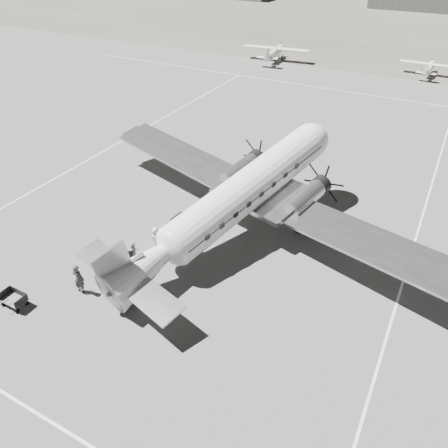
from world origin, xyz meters
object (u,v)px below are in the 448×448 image
(light_plane_right, at_px, (429,69))
(baggage_cart_near, at_px, (120,263))
(passenger, at_px, (156,239))
(baggage_cart_far, at_px, (14,300))
(light_plane_left, at_px, (275,54))
(dc3_airliner, at_px, (238,200))
(ramp_agent, at_px, (135,252))
(ground_crew, at_px, (79,279))

(light_plane_right, bearing_deg, baggage_cart_near, -100.41)
(passenger, bearing_deg, baggage_cart_far, 166.31)
(light_plane_left, height_order, passenger, light_plane_left)
(dc3_airliner, xyz_separation_m, light_plane_right, (6.83, 50.24, -2.10))
(light_plane_right, distance_m, ramp_agent, 57.34)
(baggage_cart_near, bearing_deg, dc3_airliner, 25.74)
(dc3_airliner, height_order, ramp_agent, dc3_airliner)
(baggage_cart_near, bearing_deg, light_plane_right, 49.42)
(light_plane_left, height_order, ramp_agent, light_plane_left)
(ground_crew, xyz_separation_m, ramp_agent, (1.14, 3.96, -0.24))
(baggage_cart_near, relative_size, baggage_cart_far, 1.22)
(light_plane_right, distance_m, ground_crew, 61.45)
(light_plane_left, xyz_separation_m, light_plane_right, (23.75, 3.13, -0.21))
(ramp_agent, distance_m, passenger, 1.83)
(ramp_agent, bearing_deg, passenger, 6.90)
(light_plane_right, height_order, baggage_cart_near, light_plane_right)
(baggage_cart_far, relative_size, ramp_agent, 1.01)
(baggage_cart_near, distance_m, ramp_agent, 1.21)
(dc3_airliner, bearing_deg, baggage_cart_near, -109.29)
(light_plane_left, bearing_deg, ground_crew, -85.55)
(ramp_agent, height_order, passenger, passenger)
(dc3_airliner, xyz_separation_m, light_plane_left, (-16.92, 47.11, -1.89))
(dc3_airliner, xyz_separation_m, ground_crew, (-5.83, -9.89, -2.03))
(dc3_airliner, distance_m, baggage_cart_far, 15.47)
(ground_crew, relative_size, ramp_agent, 1.30)
(light_plane_left, xyz_separation_m, ramp_agent, (12.23, -53.04, -0.38))
(baggage_cart_far, bearing_deg, ground_crew, 47.24)
(baggage_cart_far, xyz_separation_m, ramp_agent, (3.78, 6.76, 0.34))
(dc3_airliner, bearing_deg, light_plane_left, 125.83)
(light_plane_right, height_order, passenger, light_plane_right)
(light_plane_right, relative_size, passenger, 5.01)
(ground_crew, distance_m, ramp_agent, 4.13)
(light_plane_right, distance_m, baggage_cart_far, 64.76)
(dc3_airliner, bearing_deg, ground_crew, -104.44)
(light_plane_left, bearing_deg, dc3_airliner, -76.80)
(dc3_airliner, height_order, baggage_cart_near, dc3_airliner)
(baggage_cart_far, xyz_separation_m, ground_crew, (2.64, 2.80, 0.57))
(baggage_cart_far, relative_size, ground_crew, 0.78)
(light_plane_left, bearing_deg, ramp_agent, -83.57)
(baggage_cart_near, relative_size, ground_crew, 0.95)
(dc3_airliner, distance_m, ramp_agent, 7.89)
(ground_crew, distance_m, passenger, 5.95)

